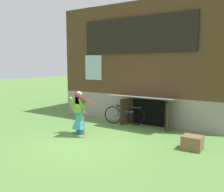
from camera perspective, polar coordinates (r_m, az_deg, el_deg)
ground_plane at (r=8.21m, az=-4.79°, el=-10.23°), size 60.00×60.00×0.00m
log_house at (r=12.83m, az=11.14°, el=7.25°), size 7.53×6.59×4.94m
person at (r=8.97m, az=-7.43°, el=-4.53°), size 0.60×0.52×1.52m
kite at (r=8.30m, az=-8.43°, el=-1.49°), size 0.98×0.99×1.48m
bicycle_blue at (r=10.33m, az=2.79°, el=-4.35°), size 1.66×0.48×0.78m
wooden_crate at (r=7.77m, az=17.71°, el=-10.04°), size 0.56×0.47×0.41m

